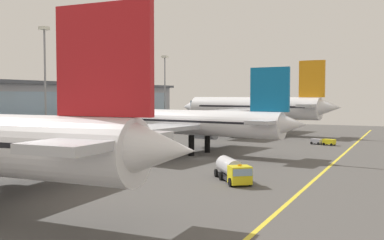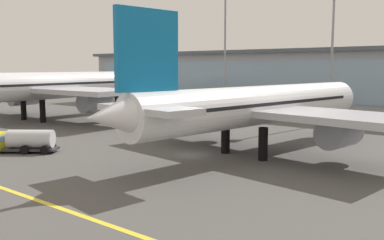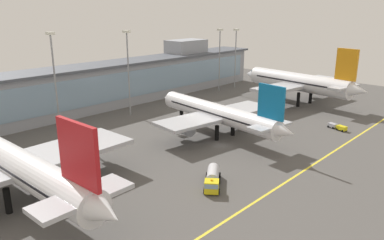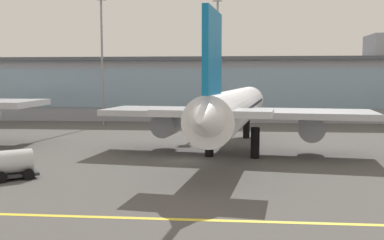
% 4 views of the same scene
% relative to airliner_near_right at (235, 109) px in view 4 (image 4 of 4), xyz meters
% --- Properties ---
extents(ground_plane, '(209.97, 209.97, 0.00)m').
position_rel_airliner_near_right_xyz_m(ground_plane, '(-5.87, -5.81, -5.89)').
color(ground_plane, '#514F4C').
extents(taxiway_centreline_stripe, '(167.98, 0.50, 0.01)m').
position_rel_airliner_near_right_xyz_m(taxiway_centreline_stripe, '(-5.87, -27.81, -5.89)').
color(taxiway_centreline_stripe, yellow).
rests_on(taxiway_centreline_stripe, ground).
extents(terminal_building, '(152.98, 14.00, 19.93)m').
position_rel_airliner_near_right_xyz_m(terminal_building, '(-4.33, 46.96, 1.87)').
color(terminal_building, '#9399A3').
rests_on(terminal_building, ground).
extents(airliner_near_right, '(35.79, 47.95, 16.14)m').
position_rel_airliner_near_right_xyz_m(airliner_near_right, '(0.00, 0.00, 0.00)').
color(airliner_near_right, black).
rests_on(airliner_near_right, ground).
extents(apron_light_mast_centre, '(1.80, 1.80, 26.07)m').
position_rel_airliner_near_right_xyz_m(apron_light_mast_centre, '(-3.45, 32.65, 10.91)').
color(apron_light_mast_centre, gray).
rests_on(apron_light_mast_centre, ground).
extents(apron_light_mast_east, '(1.80, 1.80, 26.67)m').
position_rel_airliner_near_right_xyz_m(apron_light_mast_east, '(-27.43, 32.63, 11.24)').
color(apron_light_mast_east, gray).
rests_on(apron_light_mast_east, ground).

